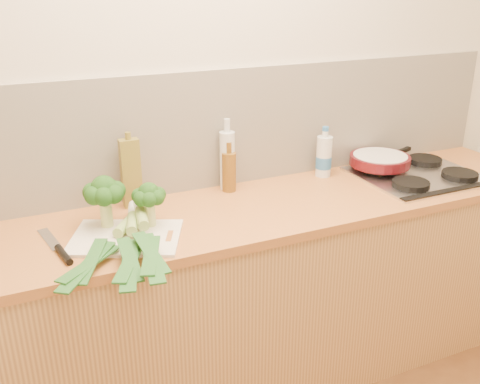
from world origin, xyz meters
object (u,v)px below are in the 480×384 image
Objects in this scene: chopping_board at (126,237)px; skillet at (380,160)px; chefs_knife at (60,251)px; gas_hob at (419,174)px.

chopping_board is 1.35m from skillet.
gas_hob is at bearing -7.30° from chefs_knife.
gas_hob reaches higher than chefs_knife.
gas_hob reaches higher than chopping_board.
gas_hob is 1.37× the size of skillet.
skillet is (1.33, 0.21, 0.06)m from chopping_board.
gas_hob is at bearing 27.35° from chopping_board.
chopping_board is 0.94× the size of skillet.
gas_hob is 1.47m from chopping_board.
chefs_knife is at bearing 168.17° from skillet.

